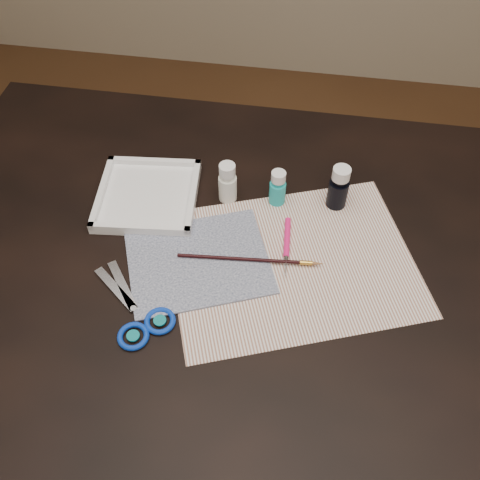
# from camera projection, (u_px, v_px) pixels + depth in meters

# --- Properties ---
(ground) EXTENTS (3.50, 3.50, 0.02)m
(ground) POSITION_uv_depth(u_px,v_px,m) (240.00, 412.00, 1.57)
(ground) COLOR #422614
(ground) RESTS_ON ground
(table) EXTENTS (1.30, 0.90, 0.75)m
(table) POSITION_uv_depth(u_px,v_px,m) (240.00, 352.00, 1.28)
(table) COLOR black
(table) RESTS_ON ground
(paper) EXTENTS (0.53, 0.47, 0.00)m
(paper) POSITION_uv_depth(u_px,v_px,m) (292.00, 262.00, 0.98)
(paper) COLOR white
(paper) RESTS_ON table
(canvas) EXTENTS (0.31, 0.28, 0.00)m
(canvas) POSITION_uv_depth(u_px,v_px,m) (198.00, 261.00, 0.97)
(canvas) COLOR #121C3E
(canvas) RESTS_ON paper
(paint_bottle_white) EXTENTS (0.05, 0.05, 0.09)m
(paint_bottle_white) POSITION_uv_depth(u_px,v_px,m) (228.00, 182.00, 1.04)
(paint_bottle_white) COLOR white
(paint_bottle_white) RESTS_ON table
(paint_bottle_cyan) EXTENTS (0.04, 0.04, 0.08)m
(paint_bottle_cyan) POSITION_uv_depth(u_px,v_px,m) (278.00, 188.00, 1.04)
(paint_bottle_cyan) COLOR #1CB0B4
(paint_bottle_cyan) RESTS_ON table
(paint_bottle_navy) EXTENTS (0.04, 0.04, 0.10)m
(paint_bottle_navy) POSITION_uv_depth(u_px,v_px,m) (339.00, 187.00, 1.03)
(paint_bottle_navy) COLOR black
(paint_bottle_navy) RESTS_ON table
(paintbrush) EXTENTS (0.27, 0.03, 0.01)m
(paintbrush) POSITION_uv_depth(u_px,v_px,m) (251.00, 259.00, 0.97)
(paintbrush) COLOR black
(paintbrush) RESTS_ON canvas
(craft_knife) EXTENTS (0.02, 0.14, 0.01)m
(craft_knife) POSITION_uv_depth(u_px,v_px,m) (287.00, 247.00, 0.99)
(craft_knife) COLOR #EB1970
(craft_knife) RESTS_ON paper
(scissors) EXTENTS (0.23, 0.21, 0.01)m
(scissors) POSITION_uv_depth(u_px,v_px,m) (125.00, 304.00, 0.91)
(scissors) COLOR silver
(scissors) RESTS_ON table
(palette_tray) EXTENTS (0.21, 0.21, 0.02)m
(palette_tray) POSITION_uv_depth(u_px,v_px,m) (148.00, 195.00, 1.07)
(palette_tray) COLOR white
(palette_tray) RESTS_ON table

